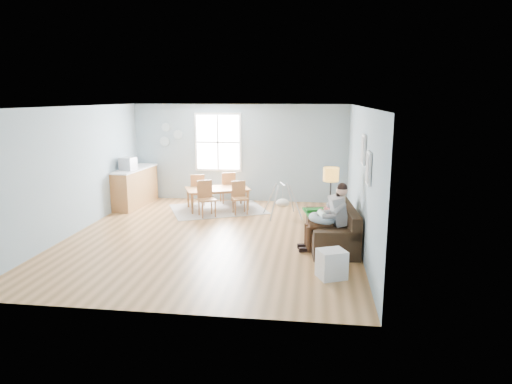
# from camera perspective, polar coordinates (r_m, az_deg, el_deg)

# --- Properties ---
(room) EXTENTS (8.40, 9.40, 3.90)m
(room) POSITION_cam_1_polar(r_m,az_deg,el_deg) (9.28, -5.72, 8.86)
(room) COLOR olive
(window) EXTENTS (1.32, 0.08, 1.62)m
(window) POSITION_cam_1_polar(r_m,az_deg,el_deg) (12.84, -4.76, 6.22)
(window) COLOR white
(window) RESTS_ON room
(pictures) EXTENTS (0.05, 1.34, 0.74)m
(pictures) POSITION_cam_1_polar(r_m,az_deg,el_deg) (8.09, 13.56, 4.11)
(pictures) COLOR white
(pictures) RESTS_ON room
(wall_plates) EXTENTS (0.67, 0.02, 0.66)m
(wall_plates) POSITION_cam_1_polar(r_m,az_deg,el_deg) (13.20, -10.78, 6.99)
(wall_plates) COLOR #9FB9BF
(wall_plates) RESTS_ON room
(sofa) EXTENTS (1.03, 2.04, 0.80)m
(sofa) POSITION_cam_1_polar(r_m,az_deg,el_deg) (9.18, 9.71, -4.86)
(sofa) COLOR black
(sofa) RESTS_ON room
(green_throw) EXTENTS (1.04, 0.92, 0.04)m
(green_throw) POSITION_cam_1_polar(r_m,az_deg,el_deg) (9.74, 8.81, -2.49)
(green_throw) COLOR #155E19
(green_throw) RESTS_ON sofa
(beige_pillow) EXTENTS (0.13, 0.47, 0.47)m
(beige_pillow) POSITION_cam_1_polar(r_m,az_deg,el_deg) (9.59, 10.61, -1.46)
(beige_pillow) COLOR #C5B397
(beige_pillow) RESTS_ON sofa
(father) EXTENTS (0.97, 0.52, 1.31)m
(father) POSITION_cam_1_polar(r_m,az_deg,el_deg) (8.78, 9.24, -2.82)
(father) COLOR gray
(father) RESTS_ON sofa
(nursing_pillow) EXTENTS (0.59, 0.58, 0.21)m
(nursing_pillow) POSITION_cam_1_polar(r_m,az_deg,el_deg) (8.78, 8.25, -3.29)
(nursing_pillow) COLOR #ABC3D5
(nursing_pillow) RESTS_ON father
(infant) EXTENTS (0.20, 0.37, 0.13)m
(infant) POSITION_cam_1_polar(r_m,az_deg,el_deg) (8.80, 8.23, -2.72)
(infant) COLOR white
(infant) RESTS_ON nursing_pillow
(toddler) EXTENTS (0.50, 0.28, 0.77)m
(toddler) POSITION_cam_1_polar(r_m,az_deg,el_deg) (9.25, 9.18, -2.24)
(toddler) COLOR silver
(toddler) RESTS_ON sofa
(floor_lamp) EXTENTS (0.31, 0.31, 1.52)m
(floor_lamp) POSITION_cam_1_polar(r_m,az_deg,el_deg) (9.16, 9.34, 1.40)
(floor_lamp) COLOR black
(floor_lamp) RESTS_ON room
(storage_cube) EXTENTS (0.54, 0.51, 0.47)m
(storage_cube) POSITION_cam_1_polar(r_m,az_deg,el_deg) (7.57, 9.37, -8.88)
(storage_cube) COLOR white
(storage_cube) RESTS_ON room
(rug) EXTENTS (2.86, 2.59, 0.01)m
(rug) POSITION_cam_1_polar(r_m,az_deg,el_deg) (12.00, -4.77, -2.14)
(rug) COLOR #9F9891
(rug) RESTS_ON room
(dining_table) EXTENTS (1.82, 1.46, 0.56)m
(dining_table) POSITION_cam_1_polar(r_m,az_deg,el_deg) (11.93, -4.79, -0.86)
(dining_table) COLOR #975231
(dining_table) RESTS_ON rug
(chair_sw) EXTENTS (0.54, 0.54, 0.88)m
(chair_sw) POSITION_cam_1_polar(r_m,az_deg,el_deg) (11.25, -6.28, -0.54)
(chair_sw) COLOR #976334
(chair_sw) RESTS_ON rug
(chair_se) EXTENTS (0.48, 0.48, 0.82)m
(chair_se) POSITION_cam_1_polar(r_m,az_deg,el_deg) (11.44, -2.09, -0.47)
(chair_se) COLOR #976334
(chair_se) RESTS_ON rug
(chair_nw) EXTENTS (0.50, 0.50, 0.87)m
(chair_nw) POSITION_cam_1_polar(r_m,az_deg,el_deg) (12.36, -7.33, 0.51)
(chair_nw) COLOR #976334
(chair_nw) RESTS_ON rug
(chair_ne) EXTENTS (0.52, 0.52, 0.88)m
(chair_ne) POSITION_cam_1_polar(r_m,az_deg,el_deg) (12.53, -3.53, 0.76)
(chair_ne) COLOR #976334
(chair_ne) RESTS_ON rug
(counter) EXTENTS (0.69, 1.87, 1.02)m
(counter) POSITION_cam_1_polar(r_m,az_deg,el_deg) (12.71, -14.90, 0.65)
(counter) COLOR #975231
(counter) RESTS_ON room
(monitor) EXTENTS (0.41, 0.39, 0.33)m
(monitor) POSITION_cam_1_polar(r_m,az_deg,el_deg) (12.29, -15.73, 3.42)
(monitor) COLOR #A8A8AC
(monitor) RESTS_ON counter
(baby_swing) EXTENTS (1.02, 1.03, 0.83)m
(baby_swing) POSITION_cam_1_polar(r_m,az_deg,el_deg) (11.12, 3.34, -1.28)
(baby_swing) COLOR #A8A8AC
(baby_swing) RESTS_ON room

